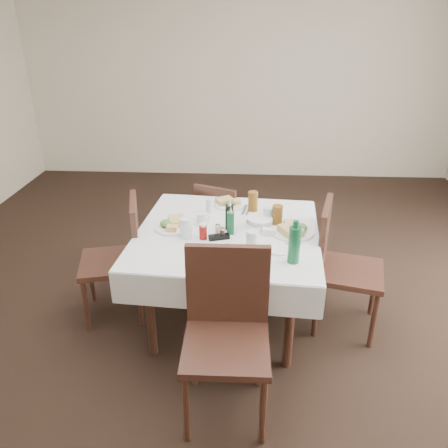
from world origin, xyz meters
The scene contains 33 objects.
ground_plane centered at (0.00, 0.00, 0.00)m, with size 7.00×7.00×0.00m, color black.
room_shell centered at (0.00, 0.00, 1.71)m, with size 6.04×7.04×2.80m.
dining_table centered at (-0.03, 0.05, 0.68)m, with size 1.38×1.38×0.76m.
chair_north centered at (-0.13, 0.81, 0.48)m, with size 0.52×0.52×0.83m.
chair_south centered at (0.01, -0.75, 0.58)m, with size 0.48×0.48×1.01m.
chair_east centered at (0.77, 0.04, 0.56)m, with size 0.56×0.56×0.97m.
chair_west centered at (-0.82, 0.09, 0.54)m, with size 0.54×0.54×0.95m.
meal_north centered at (-0.04, 0.51, 0.78)m, with size 0.25×0.25×0.05m.
meal_south centered at (-0.06, -0.34, 0.79)m, with size 0.29×0.29×0.06m.
meal_east centered at (0.43, 0.03, 0.79)m, with size 0.31×0.31×0.07m.
meal_west centered at (-0.42, 0.08, 0.79)m, with size 0.28×0.28×0.06m.
side_plate_a centered at (-0.25, 0.28, 0.77)m, with size 0.16×0.16×0.01m.
side_plate_b centered at (0.32, -0.22, 0.77)m, with size 0.16×0.16×0.01m.
water_n centered at (-0.18, 0.36, 0.82)m, with size 0.06×0.06×0.11m.
water_s centered at (0.15, -0.24, 0.83)m, with size 0.08×0.08×0.15m.
water_e centered at (0.26, 0.18, 0.83)m, with size 0.07×0.07×0.13m.
water_w centered at (-0.31, -0.07, 0.83)m, with size 0.08×0.08×0.14m.
iced_tea_a centered at (0.15, 0.42, 0.84)m, with size 0.08×0.08×0.16m.
iced_tea_b centered at (0.33, 0.16, 0.84)m, with size 0.07×0.07×0.16m.
bread_basket centered at (0.21, 0.13, 0.79)m, with size 0.20×0.20×0.07m.
oil_cruet_dark centered at (-0.01, 0.09, 0.86)m, with size 0.05×0.05×0.23m.
oil_cruet_green centered at (0.00, 0.01, 0.85)m, with size 0.05×0.05×0.21m.
ketchup_bottle centered at (-0.19, -0.09, 0.82)m, with size 0.05×0.05×0.11m.
salt_shaker centered at (-0.09, -0.03, 0.80)m, with size 0.04×0.04×0.08m.
pepper_shaker centered at (-0.06, -0.06, 0.80)m, with size 0.03×0.03×0.07m.
coffee_mug centered at (-0.22, 0.16, 0.80)m, with size 0.13×0.11×0.08m.
sunglasses centered at (-0.08, -0.08, 0.78)m, with size 0.15×0.09×0.03m.
green_bottle centered at (0.40, -0.36, 0.89)m, with size 0.07×0.07×0.28m.
sugar_caddy centered at (0.26, 0.00, 0.79)m, with size 0.09×0.06×0.04m.
cutlery_n centered at (0.11, 0.41, 0.77)m, with size 0.08×0.21×0.01m.
cutlery_s centered at (-0.21, -0.40, 0.77)m, with size 0.10×0.18×0.01m.
cutlery_e centered at (0.40, -0.15, 0.77)m, with size 0.16×0.08×0.01m.
cutlery_w centered at (-0.40, 0.25, 0.77)m, with size 0.18×0.08×0.01m.
Camera 1 is at (0.11, -2.73, 2.15)m, focal length 35.00 mm.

